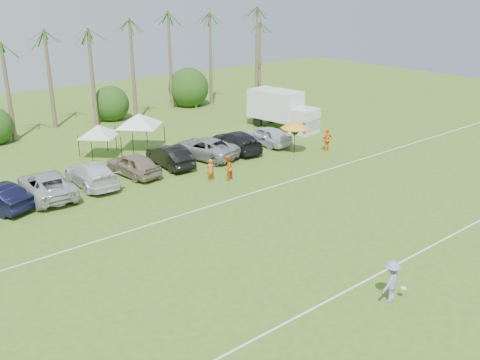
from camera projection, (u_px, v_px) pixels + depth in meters
ground at (394, 303)px, 23.58m from camera, size 120.00×120.00×0.00m
field_lines at (271, 240)px, 29.37m from camera, size 80.00×12.10×0.01m
palm_tree_4 at (4, 55)px, 46.12m from camera, size 2.40×2.40×8.90m
palm_tree_5 at (48, 41)px, 48.21m from camera, size 2.40×2.40×9.90m
palm_tree_6 at (89, 29)px, 50.29m from camera, size 2.40×2.40×10.90m
palm_tree_7 at (126, 18)px, 52.39m from camera, size 2.40×2.40×11.90m
palm_tree_8 at (171, 42)px, 56.26m from camera, size 2.40×2.40×8.90m
palm_tree_9 at (209, 31)px, 58.95m from camera, size 2.40×2.40×9.90m
palm_tree_10 at (243, 21)px, 61.63m from camera, size 2.40×2.40×10.90m
palm_tree_11 at (269, 12)px, 63.72m from camera, size 2.40×2.40×11.90m
bush_tree_2 at (110, 102)px, 54.78m from camera, size 4.00×4.00×4.00m
bush_tree_3 at (191, 91)px, 60.75m from camera, size 4.00×4.00×4.00m
sideline_player_a at (210, 170)px, 37.99m from camera, size 0.66×0.52×1.61m
sideline_player_b at (228, 168)px, 38.10m from camera, size 1.08×0.97×1.83m
sideline_player_c at (327, 140)px, 44.72m from camera, size 1.14×0.52×1.90m
box_truck at (282, 109)px, 51.45m from camera, size 3.69×7.29×3.59m
canopy_tent_left at (98, 125)px, 42.42m from camera, size 3.89×3.89×3.15m
canopy_tent_right at (138, 114)px, 44.10m from camera, size 4.57×4.57×3.70m
market_umbrella at (295, 125)px, 43.50m from camera, size 2.45×2.45×2.72m
frisbee_player at (391, 281)px, 23.44m from camera, size 1.39×0.95×1.97m
parked_car_2 at (47, 185)px, 35.10m from camera, size 3.31×6.21×1.66m
parked_car_3 at (92, 174)px, 37.13m from camera, size 2.63×5.84×1.66m
parked_car_4 at (133, 165)px, 38.99m from camera, size 2.54×5.08×1.66m
parked_car_5 at (170, 156)px, 40.99m from camera, size 2.11×5.15×1.66m
parked_car_6 at (203, 148)px, 42.98m from camera, size 4.23×6.49×1.66m
parked_car_7 at (236, 141)px, 44.78m from camera, size 2.96×5.95×1.66m
parked_car_8 at (267, 136)px, 46.47m from camera, size 2.07×4.92×1.66m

